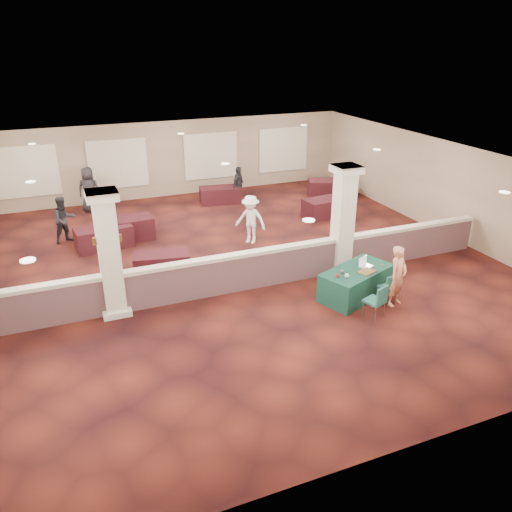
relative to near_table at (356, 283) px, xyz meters
name	(u,v)px	position (x,y,z in m)	size (l,w,h in m)	color
ground	(228,267)	(-2.60, 3.00, -0.39)	(16.00, 16.00, 0.00)	#4F1B13
wall_back	(166,159)	(-2.60, 11.00, 1.21)	(16.00, 0.04, 3.20)	#856A5B
wall_front	(394,378)	(-2.60, -5.00, 1.21)	(16.00, 0.04, 3.20)	#856A5B
wall_right	(446,189)	(5.40, 3.00, 1.21)	(0.04, 16.00, 3.20)	#856A5B
ceiling	(225,163)	(-2.60, 3.00, 2.81)	(16.00, 16.00, 0.02)	silver
partition_wall	(245,270)	(-2.60, 1.50, 0.18)	(15.60, 0.28, 1.10)	brown
column_left	(109,254)	(-6.10, 1.50, 1.24)	(0.72, 0.72, 3.20)	silver
column_right	(343,219)	(0.40, 1.50, 1.24)	(0.72, 0.72, 3.20)	silver
sconce_left	(95,241)	(-6.38, 1.50, 1.61)	(0.12, 0.12, 0.18)	brown
sconce_right	(119,238)	(-5.82, 1.50, 1.61)	(0.12, 0.12, 0.18)	brown
near_table	(356,283)	(0.00, 0.00, 0.00)	(2.04, 1.02, 0.78)	#0F372B
conf_chair_main	(390,287)	(0.58, -0.69, 0.11)	(0.43, 0.43, 0.84)	#1F595B
conf_chair_side	(378,299)	(-0.14, -1.17, 0.13)	(0.57, 0.57, 0.89)	#1F595B
woman	(398,276)	(0.71, -0.77, 0.42)	(0.58, 0.39, 1.62)	#F8876B
far_table_front_left	(104,237)	(-5.86, 6.00, -0.03)	(1.78, 0.89, 0.72)	black
far_table_front_center	(162,264)	(-4.52, 3.30, -0.07)	(1.61, 0.81, 0.65)	black
far_table_front_right	(326,207)	(2.47, 6.00, -0.03)	(1.76, 0.88, 0.72)	black
far_table_back_left	(125,229)	(-5.10, 6.48, -0.02)	(1.86, 0.93, 0.75)	black
far_table_back_center	(220,195)	(-0.80, 9.17, -0.06)	(1.66, 0.83, 0.67)	black
far_table_back_right	(330,188)	(3.90, 8.21, -0.02)	(1.85, 0.92, 0.75)	black
attendee_a	(64,220)	(-6.99, 7.00, 0.40)	(0.76, 0.42, 1.59)	black
attendee_b	(251,219)	(-1.22, 4.61, 0.43)	(1.06, 0.48, 1.65)	white
attendee_c	(238,185)	(-0.04, 9.00, 0.36)	(0.88, 0.42, 1.50)	black
attendee_d	(89,190)	(-5.92, 10.00, 0.51)	(0.89, 0.48, 1.80)	black
laptop_base	(366,266)	(0.32, 0.07, 0.40)	(0.35, 0.25, 0.02)	silver
laptop_screen	(363,261)	(0.27, 0.18, 0.53)	(0.35, 0.01, 0.24)	silver
screen_glow	(363,261)	(0.28, 0.18, 0.51)	(0.32, 0.00, 0.20)	silver
knitting	(367,272)	(0.15, -0.23, 0.41)	(0.43, 0.32, 0.03)	#AB651B
yarn_cream	(347,276)	(-0.51, -0.32, 0.45)	(0.12, 0.12, 0.12)	beige
yarn_red	(338,276)	(-0.72, -0.22, 0.45)	(0.11, 0.11, 0.11)	maroon
yarn_grey	(342,272)	(-0.50, -0.06, 0.45)	(0.11, 0.11, 0.11)	#434347
scissors	(382,265)	(0.76, -0.03, 0.40)	(0.13, 0.03, 0.01)	red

